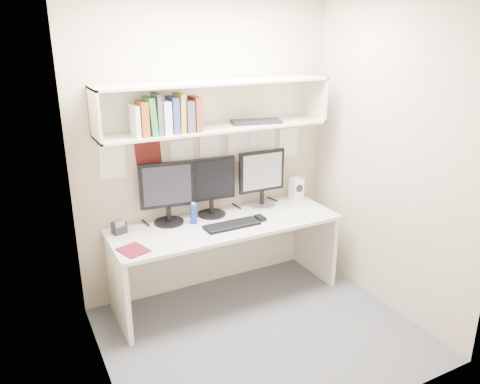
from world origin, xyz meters
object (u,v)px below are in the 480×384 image
keyboard (232,225)px  speaker (296,189)px  maroon_notebook (133,250)px  monitor_left (167,191)px  desk_phone (119,227)px  desk (226,260)px  monitor_center (211,185)px  monitor_right (262,177)px

keyboard → speaker: bearing=19.5°
maroon_notebook → monitor_left: bearing=25.7°
desk_phone → monitor_left: bearing=-10.7°
desk → speaker: speaker is taller
monitor_center → speaker: (0.91, -0.01, -0.17)m
monitor_right → monitor_center: bearing=-179.0°
monitor_left → desk_phone: 0.49m
keyboard → desk: bearing=93.9°
keyboard → maroon_notebook: keyboard is taller
desk → monitor_right: size_ratio=3.73×
desk → monitor_right: (0.48, 0.22, 0.65)m
monitor_right → speaker: bearing=-1.1°
desk_phone → monitor_right: bearing=-12.9°
desk → maroon_notebook: 0.96m
monitor_left → speaker: bearing=7.4°
monitor_left → maroon_notebook: bearing=-128.5°
monitor_left → keyboard: size_ratio=1.12×
desk → monitor_left: 0.82m
keyboard → speaker: size_ratio=2.21×
desk → desk_phone: (-0.88, 0.19, 0.41)m
desk → monitor_right: monitor_right is taller
speaker → monitor_center: bearing=177.8°
monitor_center → keyboard: size_ratio=1.10×
monitor_center → monitor_right: size_ratio=0.99×
monitor_right → desk: bearing=-154.7°
monitor_left → maroon_notebook: size_ratio=2.46×
monitor_right → maroon_notebook: bearing=-162.5°
desk → monitor_left: size_ratio=3.69×
monitor_left → speaker: monitor_left is taller
monitor_left → monitor_right: (0.93, 0.00, -0.00)m
monitor_right → keyboard: size_ratio=1.11×
monitor_right → speaker: size_ratio=2.46×
monitor_center → maroon_notebook: (-0.83, -0.40, -0.28)m
monitor_left → maroon_notebook: 0.65m
keyboard → speaker: (0.86, 0.31, 0.10)m
desk → keyboard: (0.01, -0.11, 0.38)m
monitor_right → maroon_notebook: 1.44m
monitor_center → desk_phone: monitor_center is taller
monitor_right → keyboard: 0.64m
desk → speaker: (0.87, 0.21, 0.47)m
keyboard → desk_phone: (-0.88, 0.30, 0.04)m
desk → speaker: 1.01m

